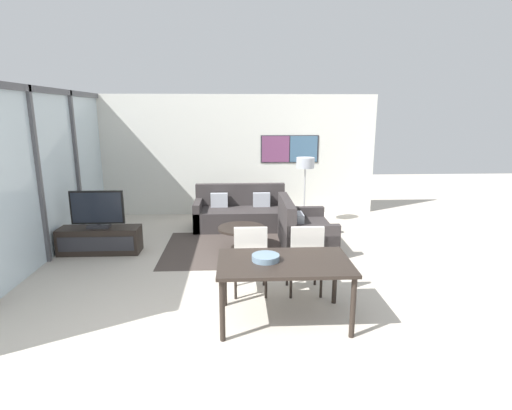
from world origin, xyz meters
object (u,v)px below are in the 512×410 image
Objects in this scene: television at (97,210)px; fruit_bowl at (266,257)px; sofa_main at (241,214)px; dining_table at (284,267)px; coffee_table at (242,232)px; dining_chair_left at (250,258)px; dining_chair_centre at (305,257)px; tv_console at (100,240)px; sofa_side at (302,232)px; floor_lamp at (305,167)px.

television is 2.82× the size of fruit_bowl.
television is 0.47× the size of sofa_main.
dining_table is 0.24m from fruit_bowl.
coffee_table is 0.55× the size of dining_table.
coffee_table is (0.00, -1.40, 0.02)m from sofa_main.
fruit_bowl reaches higher than dining_table.
dining_chair_left is 1.00× the size of dining_chair_centre.
fruit_bowl is at bearing 172.47° from dining_table.
tv_console is at bearing -90.00° from television.
sofa_main is 1.96× the size of dining_chair_centre.
sofa_side is (3.55, 0.11, -0.49)m from television.
sofa_main reaches higher than dining_table.
tv_console is 1.40× the size of dining_chair_left.
sofa_side is 2.73m from fruit_bowl.
tv_console is at bearing -148.86° from sofa_main.
dining_chair_left is 0.73m from dining_chair_centre.
sofa_side is 1.67× the size of coffee_table.
dining_chair_left is (0.09, -3.27, 0.25)m from sofa_main.
sofa_side is 1.09m from coffee_table.
fruit_bowl is at bearing -42.06° from television.
dining_chair_centre reaches higher than sofa_main.
coffee_table is at bearing 2.12° from television.
dining_chair_left is at bearing 152.28° from sofa_side.
television is 0.59× the size of dining_table.
floor_lamp is (1.38, 1.50, 0.96)m from coffee_table.
sofa_side is 1.94m from dining_chair_centre.
tv_console is 4.31× the size of fruit_bowl.
coffee_table is at bearing 92.83° from dining_chair_left.
coffee_table is at bearing 95.52° from fruit_bowl.
coffee_table is 2.07m from dining_chair_centre.
floor_lamp is at bearing 47.46° from coffee_table.
dining_chair_centre is 3.07× the size of fruit_bowl.
sofa_side is 2.15m from dining_chair_left.
sofa_main is at bearing 31.13° from television.
floor_lamp reaches higher than fruit_bowl.
dining_chair_left is (2.56, -1.78, 0.30)m from tv_console.
sofa_main is at bearing 91.62° from dining_chair_left.
dining_chair_centre reaches higher than tv_console.
dining_chair_centre is at bearing -1.05° from dining_chair_left.
tv_console is 0.54m from television.
television is 1.07× the size of coffee_table.
sofa_main is at bearing 31.14° from tv_console.
sofa_side is (1.09, -1.38, -0.00)m from sofa_main.
tv_console is at bearing 145.13° from dining_chair_left.
dining_chair_centre reaches higher than dining_table.
sofa_main is 1.96× the size of dining_chair_left.
sofa_side reaches higher than tv_console.
floor_lamp reaches higher than sofa_side.
television is at bearing -157.47° from floor_lamp.
television is at bearing -148.87° from sofa_main.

